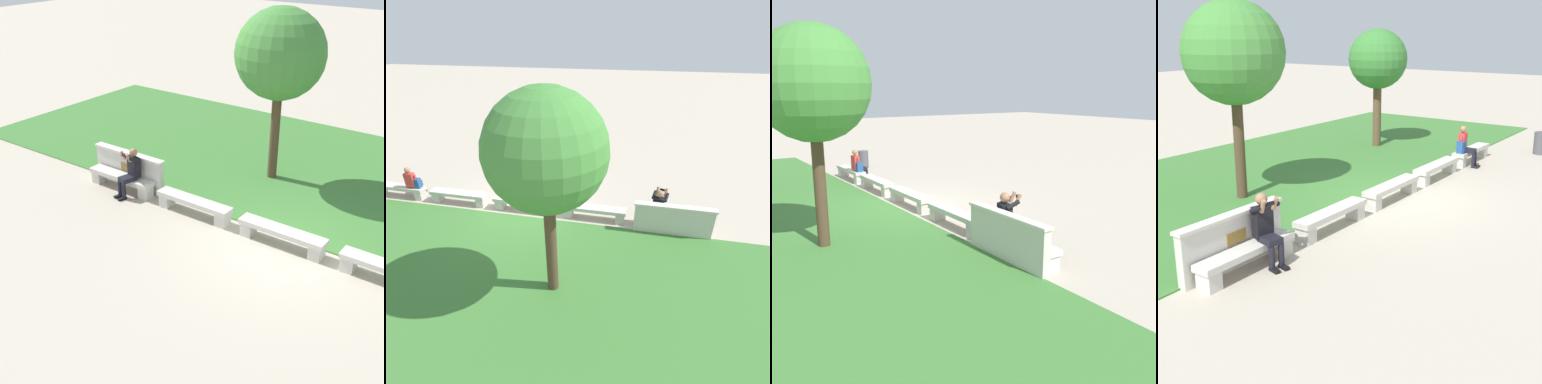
% 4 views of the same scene
% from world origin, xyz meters
% --- Properties ---
extents(ground_plane, '(80.00, 80.00, 0.00)m').
position_xyz_m(ground_plane, '(0.00, 0.00, 0.00)').
color(ground_plane, '#B2A593').
extents(grass_strip, '(23.98, 8.00, 0.03)m').
position_xyz_m(grass_strip, '(0.00, 4.38, 0.01)').
color(grass_strip, '#3D7533').
rests_on(grass_strip, ground).
extents(bench_main, '(2.10, 0.40, 0.45)m').
position_xyz_m(bench_main, '(-4.94, 0.00, 0.30)').
color(bench_main, beige).
rests_on(bench_main, ground).
extents(bench_near, '(2.10, 0.40, 0.45)m').
position_xyz_m(bench_near, '(-2.47, 0.00, 0.30)').
color(bench_near, beige).
rests_on(bench_near, ground).
extents(bench_mid, '(2.10, 0.40, 0.45)m').
position_xyz_m(bench_mid, '(0.00, 0.00, 0.30)').
color(bench_mid, beige).
rests_on(bench_mid, ground).
extents(bench_far, '(2.10, 0.40, 0.45)m').
position_xyz_m(bench_far, '(2.47, 0.00, 0.30)').
color(bench_far, beige).
rests_on(bench_far, ground).
extents(bench_end, '(2.10, 0.40, 0.45)m').
position_xyz_m(bench_end, '(4.94, 0.00, 0.30)').
color(bench_end, beige).
rests_on(bench_end, ground).
extents(backrest_wall_with_plaque, '(2.37, 0.24, 1.01)m').
position_xyz_m(backrest_wall_with_plaque, '(-4.94, 0.34, 0.52)').
color(backrest_wall_with_plaque, beige).
rests_on(backrest_wall_with_plaque, ground).
extents(person_photographer, '(0.54, 0.78, 1.32)m').
position_xyz_m(person_photographer, '(-4.52, -0.07, 0.74)').
color(person_photographer, black).
rests_on(person_photographer, ground).
extents(person_distant, '(0.48, 0.69, 1.26)m').
position_xyz_m(person_distant, '(4.31, -0.07, 0.67)').
color(person_distant, black).
rests_on(person_distant, ground).
extents(backpack, '(0.28, 0.24, 0.43)m').
position_xyz_m(backpack, '(4.10, -0.02, 0.63)').
color(backpack, '#234C8C').
rests_on(backpack, bench_end).
extents(tree_behind_wall, '(2.06, 2.06, 4.12)m').
position_xyz_m(tree_behind_wall, '(5.23, 3.76, 3.05)').
color(tree_behind_wall, brown).
rests_on(tree_behind_wall, ground).
extents(tree_left_background, '(2.45, 2.45, 4.79)m').
position_xyz_m(tree_left_background, '(-1.99, 3.19, 3.54)').
color(tree_left_background, '#4C3826').
rests_on(tree_left_background, ground).
extents(trash_bin, '(0.44, 0.44, 0.75)m').
position_xyz_m(trash_bin, '(7.36, -1.47, 0.38)').
color(trash_bin, '#4C4C51').
rests_on(trash_bin, ground).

